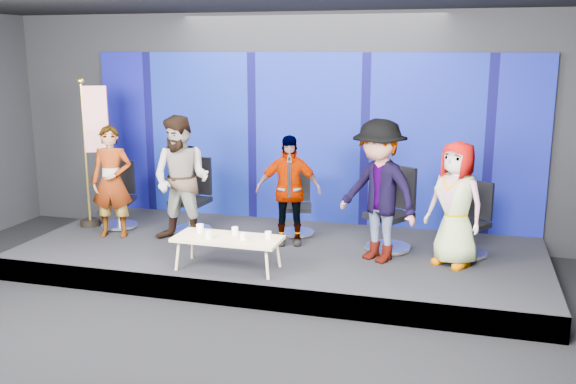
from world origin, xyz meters
name	(u,v)px	position (x,y,z in m)	size (l,w,h in m)	color
ground	(212,346)	(0.00, 0.00, 0.00)	(10.00, 10.00, 0.00)	black
room_walls	(205,106)	(0.00, 0.00, 2.43)	(10.02, 8.02, 3.51)	black
riser	(281,257)	(0.00, 2.50, 0.15)	(7.00, 3.00, 0.30)	black
backdrop	(308,139)	(0.00, 3.95, 1.60)	(7.00, 0.08, 2.60)	#0A0864
chair_a	(120,206)	(-2.65, 2.80, 0.63)	(0.68, 0.68, 0.99)	silver
panelist_a	(112,182)	(-2.46, 2.33, 1.10)	(0.58, 0.38, 1.60)	black
chair_b	(192,208)	(-1.48, 2.86, 0.66)	(0.66, 0.66, 1.09)	silver
panelist_b	(181,180)	(-1.39, 2.36, 1.18)	(0.86, 0.67, 1.77)	black
chair_c	(297,213)	(0.04, 3.17, 0.61)	(0.64, 0.64, 0.94)	silver
panelist_c	(288,190)	(0.05, 2.67, 1.06)	(0.89, 0.37, 1.52)	black
chair_d	(391,223)	(1.46, 2.79, 0.67)	(0.87, 0.87, 1.12)	silver
panelist_d	(379,191)	(1.34, 2.29, 1.21)	(1.17, 0.67, 1.81)	black
chair_e	(470,231)	(2.48, 2.83, 0.62)	(0.75, 0.75, 0.97)	silver
panelist_e	(456,204)	(2.29, 2.37, 1.08)	(0.76, 0.50, 1.56)	black
coffee_table	(228,240)	(-0.37, 1.45, 0.67)	(1.32, 0.57, 0.40)	tan
mug_a	(200,228)	(-0.78, 1.54, 0.76)	(0.09, 0.09, 0.11)	white
mug_b	(208,235)	(-0.57, 1.33, 0.75)	(0.08, 0.08, 0.10)	white
mug_c	(235,231)	(-0.33, 1.59, 0.75)	(0.08, 0.08, 0.09)	white
mug_d	(243,236)	(-0.15, 1.40, 0.75)	(0.07, 0.07, 0.09)	white
mug_e	(268,235)	(0.13, 1.51, 0.75)	(0.08, 0.08, 0.09)	white
flag_stand	(93,149)	(-3.01, 2.75, 1.49)	(0.51, 0.30, 2.24)	black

